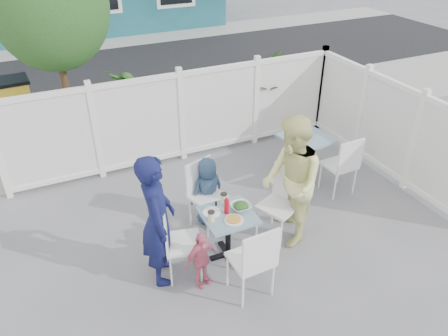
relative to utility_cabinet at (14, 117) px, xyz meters
name	(u,v)px	position (x,y,z in m)	size (l,w,h in m)	color
ground	(238,238)	(2.52, -4.00, -0.64)	(80.00, 80.00, 0.00)	slate
near_sidewalk	(155,127)	(2.52, -0.20, -0.64)	(24.00, 2.60, 0.01)	gray
street	(114,73)	(2.52, 3.50, -0.64)	(24.00, 5.00, 0.01)	black
far_sidewalk	(92,44)	(2.52, 6.60, -0.64)	(24.00, 1.60, 0.01)	gray
fence_back	(181,118)	(2.62, -1.60, 0.14)	(5.86, 0.08, 1.60)	white
fence_right	(386,129)	(5.52, -3.40, 0.14)	(0.08, 3.66, 1.60)	white
tree	(50,7)	(0.92, -0.70, 1.95)	(1.80, 1.62, 3.59)	#382316
utility_cabinet	(14,117)	(0.00, 0.00, 0.00)	(0.69, 0.49, 1.29)	gold
potted_shrub_a	(130,111)	(1.90, -0.90, 0.14)	(0.87, 0.87, 1.56)	#204219
potted_shrub_b	(252,94)	(4.32, -1.00, 0.08)	(1.31, 1.13, 1.45)	#204219
main_table	(228,224)	(2.25, -4.24, -0.13)	(0.64, 0.64, 0.67)	slate
spare_table	(306,146)	(4.20, -3.06, -0.06)	(0.80, 0.80, 0.76)	slate
chair_left	(176,238)	(1.55, -4.28, -0.07)	(0.52, 0.54, 0.99)	white
chair_right	(282,198)	(3.10, -4.13, -0.06)	(0.59, 0.60, 1.01)	white
chair_back	(204,189)	(2.25, -3.48, -0.07)	(0.56, 0.55, 0.98)	white
chair_near	(255,258)	(2.23, -4.99, -0.05)	(0.48, 0.46, 1.01)	white
chair_spare	(344,162)	(4.46, -3.71, -0.07)	(0.46, 0.45, 0.99)	white
man	(158,220)	(1.37, -4.21, 0.20)	(0.62, 0.41, 1.69)	#101542
woman	(291,182)	(3.14, -4.25, 0.25)	(0.87, 0.68, 1.79)	#DFDF42
boy	(208,191)	(2.32, -3.44, -0.14)	(0.49, 0.32, 1.01)	navy
toddler	(201,260)	(1.75, -4.56, -0.26)	(0.45, 0.19, 0.77)	#E36A87
plate_main	(234,220)	(2.26, -4.39, 0.03)	(0.23, 0.23, 0.01)	white
plate_side	(212,212)	(2.08, -4.13, 0.03)	(0.22, 0.22, 0.02)	white
salad_bowl	(241,207)	(2.45, -4.20, 0.06)	(0.25, 0.25, 0.06)	white
coffee_cup_a	(211,217)	(2.01, -4.27, 0.09)	(0.08, 0.08, 0.13)	beige
coffee_cup_b	(224,199)	(2.30, -4.00, 0.09)	(0.09, 0.09, 0.13)	beige
ketchup_bottle	(227,207)	(2.25, -4.21, 0.12)	(0.06, 0.06, 0.19)	#A90715
salt_shaker	(216,202)	(2.20, -4.00, 0.06)	(0.03, 0.03, 0.07)	white
pepper_shaker	(216,203)	(2.19, -4.01, 0.06)	(0.03, 0.03, 0.06)	black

